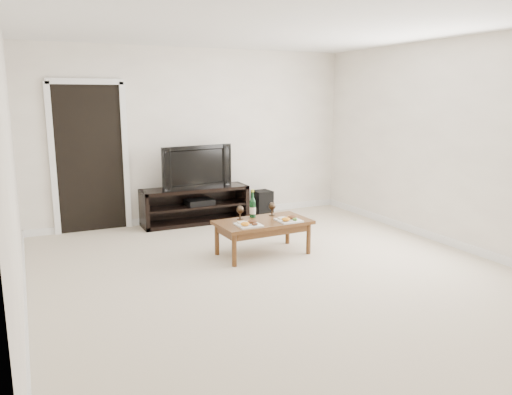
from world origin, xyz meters
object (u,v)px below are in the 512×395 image
object	(u,v)px
media_console	(195,205)
television	(194,166)
coffee_table	(263,238)
subwoofer	(262,203)

from	to	relation	value
media_console	television	world-z (taller)	television
television	coffee_table	xyz separation A→B (m)	(0.26, -1.80, -0.66)
television	subwoofer	bearing A→B (deg)	-8.46
coffee_table	subwoofer	bearing A→B (deg)	64.31
media_console	subwoofer	world-z (taller)	media_console
subwoofer	coffee_table	xyz separation A→B (m)	(-0.87, -1.80, 0.01)
television	coffee_table	bearing A→B (deg)	-90.38
television	coffee_table	distance (m)	1.94
television	coffee_table	world-z (taller)	television
television	coffee_table	size ratio (longest dim) A/B	0.99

